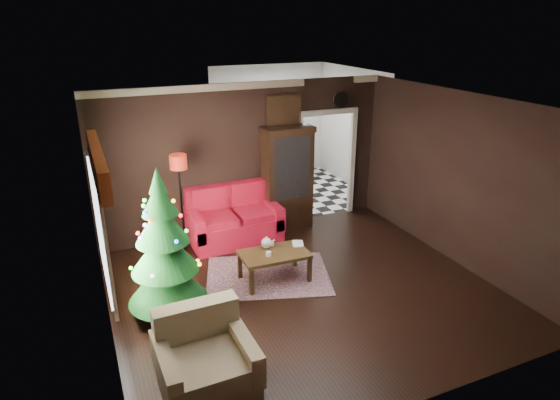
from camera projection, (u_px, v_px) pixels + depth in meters
name	position (u px, v px, depth m)	size (l,w,h in m)	color
floor	(304.00, 291.00, 7.20)	(5.50, 5.50, 0.00)	black
ceiling	(308.00, 104.00, 6.20)	(5.50, 5.50, 0.00)	white
wall_back	(245.00, 159.00, 8.84)	(5.50, 5.50, 0.00)	black
wall_front	(423.00, 292.00, 4.56)	(5.50, 5.50, 0.00)	black
wall_left	(98.00, 238.00, 5.67)	(5.50, 5.50, 0.00)	black
wall_right	(458.00, 179.00, 7.73)	(5.50, 5.50, 0.00)	black
doorway	(325.00, 166.00, 9.60)	(1.10, 0.10, 2.10)	beige
left_window	(100.00, 228.00, 5.84)	(0.05, 1.60, 1.40)	white
valance	(98.00, 162.00, 5.57)	(0.12, 2.10, 0.35)	maroon
kitchen_floor	(293.00, 192.00, 11.26)	(3.00, 3.00, 0.00)	white
kitchen_window	(269.00, 110.00, 11.89)	(0.70, 0.06, 0.70)	white
rug	(268.00, 275.00, 7.61)	(1.92, 1.40, 0.01)	#382C32
loveseat	(234.00, 216.00, 8.62)	(1.70, 0.90, 1.00)	maroon
curio_cabinet	(287.00, 181.00, 9.08)	(0.90, 0.45, 1.90)	black
floor_lamp	(182.00, 206.00, 8.16)	(0.31, 0.31, 1.83)	black
christmas_tree	(164.00, 247.00, 6.23)	(1.07, 1.07, 2.04)	black
armchair	(206.00, 362.00, 5.03)	(0.98, 0.98, 1.01)	tan
coffee_table	(274.00, 266.00, 7.41)	(1.03, 0.62, 0.47)	black
teapot	(266.00, 243.00, 7.44)	(0.19, 0.19, 0.18)	silver
cup_a	(272.00, 244.00, 7.55)	(0.07, 0.07, 0.06)	silver
cup_b	(269.00, 254.00, 7.22)	(0.08, 0.08, 0.07)	white
book	(293.00, 238.00, 7.55)	(0.17, 0.02, 0.23)	#937258
wall_clock	(341.00, 99.00, 9.17)	(0.32, 0.32, 0.06)	white
painting	(283.00, 111.00, 8.77)	(0.62, 0.05, 0.52)	tan
kitchen_counter	(273.00, 161.00, 12.12)	(1.80, 0.60, 0.90)	beige
kitchen_table	(287.00, 182.00, 10.75)	(0.70, 0.70, 0.75)	brown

